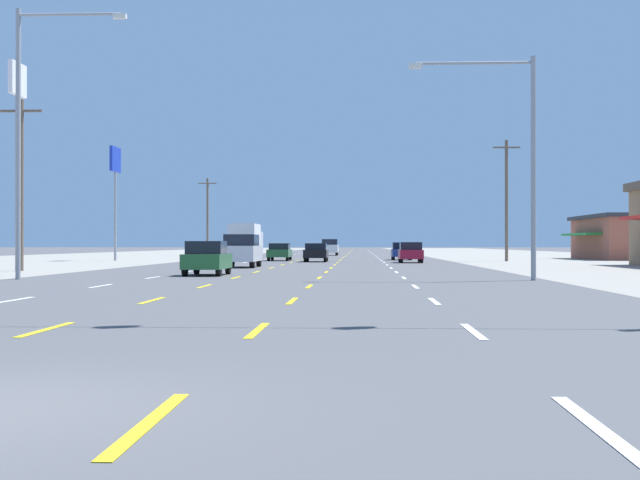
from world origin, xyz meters
TOP-DOWN VIEW (x-y plane):
  - ground_plane at (0.00, 66.00)m, footprint 572.00×572.00m
  - lot_apron_left at (-24.75, 66.00)m, footprint 28.00×440.00m
  - lot_apron_right at (24.75, 66.00)m, footprint 28.00×440.00m
  - lane_markings at (0.00, 104.50)m, footprint 10.64×227.60m
  - signal_span_wire at (0.20, 9.51)m, footprint 25.13×0.53m
  - hatchback_inner_left_nearest at (-3.44, 32.32)m, footprint 1.72×3.90m
  - suv_inner_left_near at (-3.68, 45.91)m, footprint 1.98×4.90m
  - hatchback_far_right_mid at (7.23, 59.48)m, footprint 1.72×3.90m
  - sedan_center_turn_midfar at (-0.01, 62.67)m, footprint 1.80×4.50m
  - sedan_inner_left_far at (-3.29, 67.05)m, footprint 1.80×4.50m
  - hatchback_far_right_farther at (7.10, 71.14)m, footprint 1.72×3.90m
  - box_truck_far_left_farthest at (-7.12, 74.71)m, footprint 2.40×7.20m
  - suv_center_turn_distant_a at (-0.19, 100.70)m, footprint 1.98×4.90m
  - pole_sign_left_row_1 at (-14.38, 38.12)m, footprint 0.24×1.98m
  - pole_sign_left_row_2 at (-17.17, 66.80)m, footprint 0.24×2.69m
  - streetlight_left_row_0 at (-9.72, 27.35)m, footprint 4.44×0.26m
  - streetlight_right_row_0 at (9.56, 27.35)m, footprint 4.91×0.26m
  - utility_pole_left_row_0 at (-14.25, 38.30)m, footprint 2.20×0.26m
  - utility_pole_right_row_1 at (15.34, 65.44)m, footprint 2.20×0.26m
  - utility_pole_left_row_2 at (-14.84, 98.85)m, footprint 2.20×0.26m

SIDE VIEW (x-z plane):
  - ground_plane at x=0.00m, z-range 0.00..0.00m
  - lot_apron_left at x=-24.75m, z-range 0.00..0.01m
  - lot_apron_right at x=24.75m, z-range 0.00..0.01m
  - lane_markings at x=0.00m, z-range 0.00..0.01m
  - sedan_center_turn_midfar at x=-0.01m, z-range 0.03..1.49m
  - sedan_inner_left_far at x=-3.29m, z-range 0.03..1.49m
  - hatchback_inner_left_nearest at x=-3.44m, z-range 0.01..1.55m
  - hatchback_far_right_mid at x=7.23m, z-range 0.01..1.55m
  - hatchback_far_right_farther at x=7.10m, z-range 0.01..1.55m
  - suv_inner_left_near at x=-3.68m, z-range 0.04..2.02m
  - suv_center_turn_distant_a at x=-0.19m, z-range 0.04..2.02m
  - box_truck_far_left_farthest at x=-7.12m, z-range 0.22..3.45m
  - utility_pole_left_row_0 at x=-14.25m, z-range 0.19..9.16m
  - utility_pole_left_row_2 at x=-14.84m, z-range 0.19..9.48m
  - utility_pole_right_row_1 at x=15.34m, z-range 0.20..10.04m
  - streetlight_right_row_0 at x=9.56m, z-range 0.84..9.54m
  - signal_span_wire at x=0.20m, z-range 0.82..10.61m
  - streetlight_left_row_0 at x=-9.72m, z-range 0.83..11.60m
  - pole_sign_left_row_2 at x=-17.17m, z-range 2.73..12.30m
  - pole_sign_left_row_1 at x=-14.38m, z-range 2.66..13.50m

